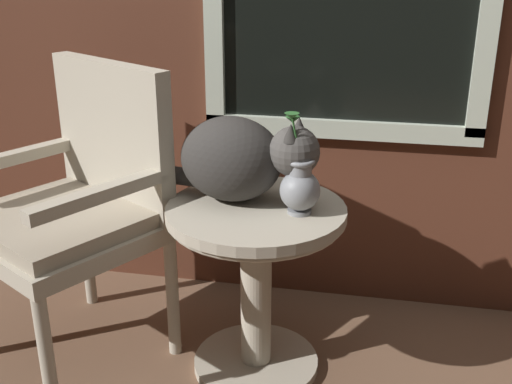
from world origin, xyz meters
TOP-DOWN VIEW (x-y plane):
  - wicker_side_table at (0.07, 0.26)m, footprint 0.57×0.57m
  - wicker_chair at (-0.54, 0.27)m, footprint 0.75×0.74m
  - cat at (-0.00, 0.31)m, footprint 0.66×0.32m
  - pewter_vase_with_ivy at (0.21, 0.24)m, footprint 0.12×0.12m

SIDE VIEW (x-z plane):
  - wicker_side_table at x=0.07m, z-range 0.12..0.72m
  - wicker_chair at x=-0.54m, z-range 0.06..1.08m
  - pewter_vase_with_ivy at x=0.21m, z-range 0.54..0.85m
  - cat at x=0.00m, z-range 0.60..0.88m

